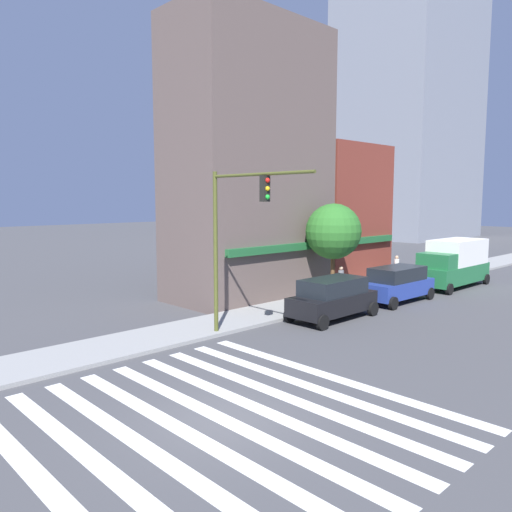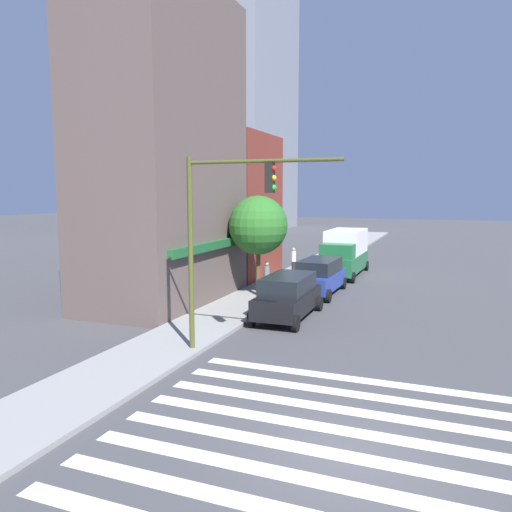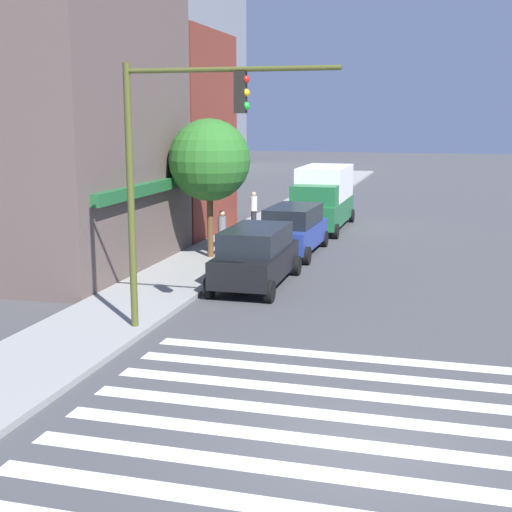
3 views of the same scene
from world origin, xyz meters
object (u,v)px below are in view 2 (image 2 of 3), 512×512
suv_black (288,296)px  pedestrian_grey_coat (267,278)px  pedestrian_white_shirt (294,260)px  street_tree (258,225)px  suv_blue (320,276)px  box_truck_green (345,252)px  traffic_signal (222,221)px

suv_black → pedestrian_grey_coat: (3.86, 2.41, 0.04)m
suv_black → pedestrian_white_shirt: size_ratio=2.67×
pedestrian_grey_coat → street_tree: (-0.25, 0.39, 2.77)m
suv_blue → box_truck_green: 6.85m
suv_blue → pedestrian_white_shirt: size_ratio=2.68×
pedestrian_white_shirt → street_tree: size_ratio=0.34×
box_truck_green → pedestrian_grey_coat: 9.04m
pedestrian_white_shirt → pedestrian_grey_coat: 6.99m
pedestrian_white_shirt → pedestrian_grey_coat: size_ratio=1.00×
pedestrian_grey_coat → street_tree: 2.81m
traffic_signal → suv_blue: bearing=-2.5°
suv_blue → street_tree: (-2.12, 2.80, 2.81)m
pedestrian_white_shirt → street_tree: (-7.21, -0.25, 2.77)m
suv_black → pedestrian_white_shirt: bearing=15.1°
traffic_signal → pedestrian_grey_coat: bearing=11.3°
suv_blue → pedestrian_grey_coat: 3.05m
suv_black → street_tree: street_tree is taller
suv_black → box_truck_green: 12.57m
street_tree → box_truck_green: bearing=-17.4°
pedestrian_white_shirt → pedestrian_grey_coat: (-6.96, -0.64, 0.00)m
box_truck_green → street_tree: street_tree is taller
box_truck_green → suv_blue: bearing=-179.7°
suv_blue → pedestrian_white_shirt: bearing=32.3°
suv_black → pedestrian_grey_coat: 4.55m
street_tree → pedestrian_white_shirt: bearing=2.0°
box_truck_green → pedestrian_white_shirt: bearing=119.9°
suv_blue → pedestrian_grey_coat: size_ratio=2.68×
box_truck_green → traffic_signal: bearing=178.7°
suv_black → traffic_signal: bearing=174.2°
pedestrian_white_shirt → pedestrian_grey_coat: bearing=16.1°
pedestrian_white_shirt → traffic_signal: bearing=19.6°
box_truck_green → pedestrian_white_shirt: (-1.73, 3.05, -0.51)m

